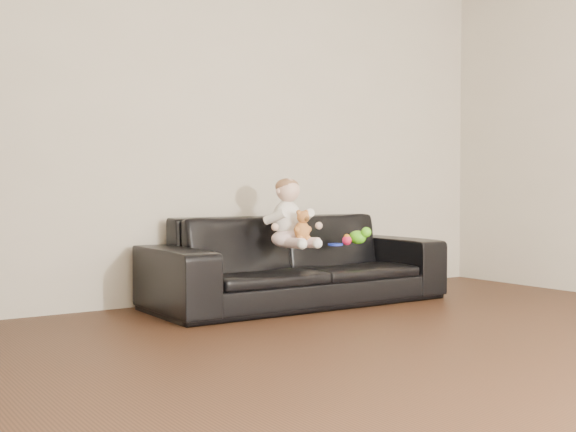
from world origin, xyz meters
TOP-DOWN VIEW (x-y plane):
  - floor at (0.00, 0.00)m, footprint 5.50×5.50m
  - wall_back at (0.00, 2.75)m, footprint 5.00×0.00m
  - sofa at (0.31, 2.25)m, footprint 2.14×0.84m
  - baby at (0.17, 2.13)m, footprint 0.33×0.41m
  - teddy_bear at (0.18, 1.99)m, footprint 0.12×0.12m
  - toy_green at (0.79, 2.16)m, footprint 0.16×0.18m
  - toy_rattle at (0.66, 2.12)m, footprint 0.09×0.09m
  - toy_blue_disc at (0.58, 2.15)m, footprint 0.13×0.13m

SIDE VIEW (x-z plane):
  - floor at x=0.00m, z-range 0.00..0.00m
  - sofa at x=0.31m, z-range 0.00..0.63m
  - toy_blue_disc at x=0.58m, z-range 0.41..0.43m
  - toy_rattle at x=0.66m, z-range 0.41..0.48m
  - toy_green at x=0.79m, z-range 0.41..0.51m
  - teddy_bear at x=0.18m, z-range 0.47..0.67m
  - baby at x=0.17m, z-range 0.38..0.86m
  - wall_back at x=0.00m, z-range -1.20..3.80m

